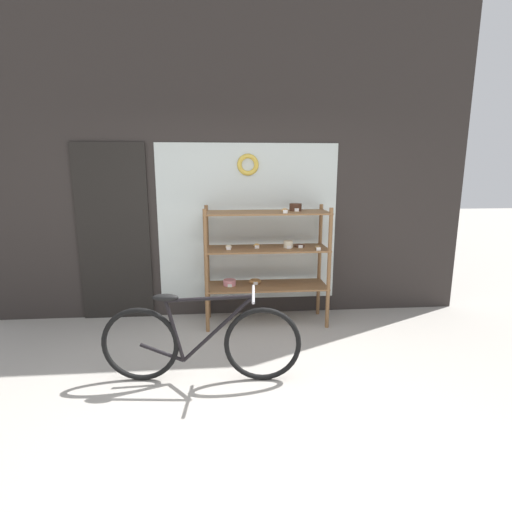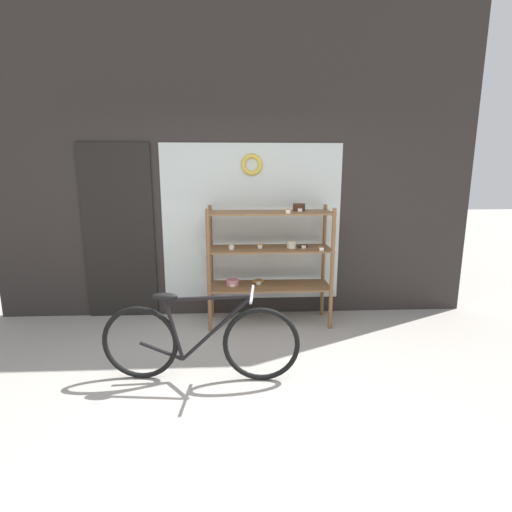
# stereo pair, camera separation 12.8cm
# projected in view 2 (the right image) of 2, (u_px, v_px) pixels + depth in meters

# --- Properties ---
(ground_plane) EXTENTS (30.00, 30.00, 0.00)m
(ground_plane) POSITION_uv_depth(u_px,v_px,m) (237.00, 417.00, 2.96)
(ground_plane) COLOR gray
(storefront_facade) EXTENTS (5.81, 0.13, 3.99)m
(storefront_facade) POSITION_uv_depth(u_px,v_px,m) (232.00, 157.00, 4.73)
(storefront_facade) COLOR #2D2826
(storefront_facade) RESTS_ON ground_plane
(display_case) EXTENTS (1.42, 0.49, 1.41)m
(display_case) POSITION_uv_depth(u_px,v_px,m) (269.00, 253.00, 4.61)
(display_case) COLOR brown
(display_case) RESTS_ON ground_plane
(bicycle) EXTENTS (1.71, 0.46, 0.80)m
(bicycle) POSITION_uv_depth(u_px,v_px,m) (199.00, 341.00, 3.42)
(bicycle) COLOR black
(bicycle) RESTS_ON ground_plane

